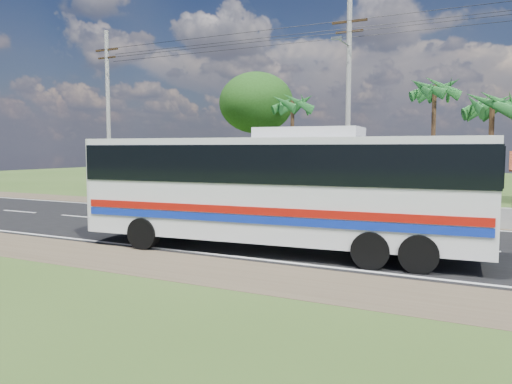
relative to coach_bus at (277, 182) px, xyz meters
The scene contains 10 objects.
ground 5.39m from the coach_bus, 136.39° to the left, with size 120.00×120.00×0.00m, color #324C1B.
road 5.38m from the coach_bus, 136.39° to the left, with size 120.00×16.00×0.03m.
house 16.53m from the coach_bus, 98.71° to the left, with size 12.40×10.00×5.00m.
utility_poles 10.43m from the coach_bus, 94.86° to the left, with size 32.80×2.22×11.00m.
palm_near 15.90m from the coach_bus, 67.30° to the left, with size 2.80×2.80×6.70m.
palm_mid 19.60m from the coach_bus, 82.45° to the left, with size 2.80×2.80×8.20m.
palm_far 21.19m from the coach_bus, 111.21° to the left, with size 2.80×2.80×7.70m.
tree_behind_house 24.70m from the coach_bus, 118.33° to the left, with size 6.00×6.00×9.61m.
coach_bus is the anchor object (origin of this frame).
motorcycle 11.93m from the coach_bus, 71.90° to the left, with size 0.53×1.52×0.80m, color black.
Camera 1 is at (10.31, -18.40, 3.47)m, focal length 35.00 mm.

